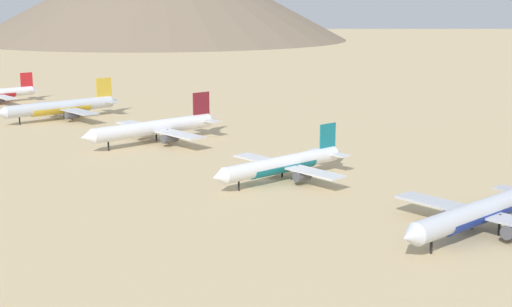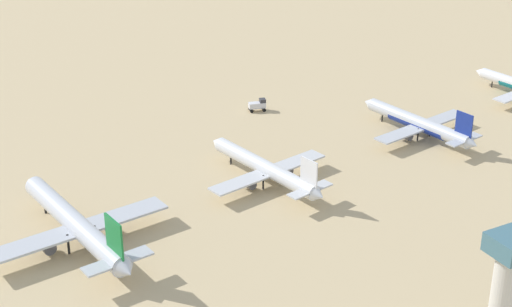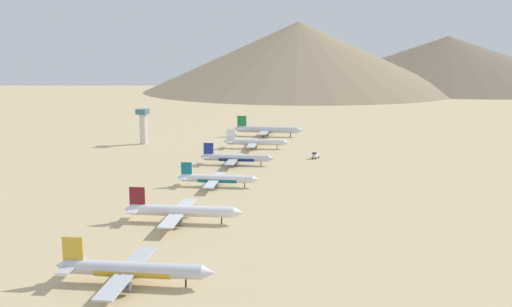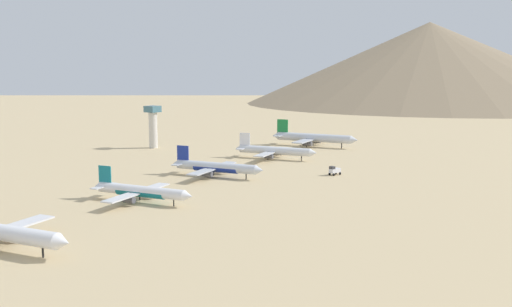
{
  "view_description": "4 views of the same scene",
  "coord_description": "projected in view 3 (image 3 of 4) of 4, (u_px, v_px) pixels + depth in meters",
  "views": [
    {
      "loc": [
        86.17,
        132.66,
        40.07
      ],
      "look_at": [
        -1.33,
        -6.55,
        4.83
      ],
      "focal_mm": 50.55,
      "sensor_mm": 36.0,
      "label": 1
    },
    {
      "loc": [
        -179.46,
        198.26,
        96.8
      ],
      "look_at": [
        -8.66,
        104.87,
        5.7
      ],
      "focal_mm": 57.88,
      "sensor_mm": 36.0,
      "label": 2
    },
    {
      "loc": [
        86.03,
        -232.42,
        63.33
      ],
      "look_at": [
        -1.1,
        61.35,
        5.39
      ],
      "focal_mm": 38.33,
      "sensor_mm": 36.0,
      "label": 3
    },
    {
      "loc": [
        130.43,
        -125.43,
        43.65
      ],
      "look_at": [
        -12.23,
        85.52,
        5.5
      ],
      "focal_mm": 38.74,
      "sensor_mm": 36.0,
      "label": 4
    }
  ],
  "objects": [
    {
      "name": "parked_jet_6",
      "position": [
        267.0,
        130.0,
        407.67
      ],
      "size": [
        52.49,
        42.85,
        15.15
      ],
      "color": "silver",
      "rests_on": "ground"
    },
    {
      "name": "parked_jet_2",
      "position": [
        181.0,
        211.0,
        203.41
      ],
      "size": [
        45.47,
        37.21,
        13.16
      ],
      "color": "white",
      "rests_on": "ground"
    },
    {
      "name": "desert_hill_3",
      "position": [
        447.0,
        62.0,
        956.72
      ],
      "size": [
        514.89,
        514.89,
        87.93
      ],
      "primitive_type": "cone",
      "color": "#70604C",
      "rests_on": "ground"
    },
    {
      "name": "parked_jet_5",
      "position": [
        255.0,
        142.0,
        357.47
      ],
      "size": [
        43.25,
        35.43,
        12.54
      ],
      "color": "silver",
      "rests_on": "ground"
    },
    {
      "name": "control_tower",
      "position": [
        143.0,
        124.0,
        373.53
      ],
      "size": [
        7.2,
        7.2,
        24.1
      ],
      "color": "beige",
      "rests_on": "ground"
    },
    {
      "name": "parked_jet_3",
      "position": [
        217.0,
        179.0,
        257.18
      ],
      "size": [
        39.49,
        32.3,
        11.42
      ],
      "color": "white",
      "rests_on": "ground"
    },
    {
      "name": "parked_jet_4",
      "position": [
        236.0,
        158.0,
        305.96
      ],
      "size": [
        42.38,
        34.68,
        12.26
      ],
      "color": "silver",
      "rests_on": "ground"
    },
    {
      "name": "parked_jet_1",
      "position": [
        132.0,
        270.0,
        149.29
      ],
      "size": [
        45.06,
        36.87,
        13.04
      ],
      "color": "silver",
      "rests_on": "ground"
    },
    {
      "name": "desert_hill_0",
      "position": [
        299.0,
        56.0,
        863.88
      ],
      "size": [
        489.07,
        489.07,
        108.33
      ],
      "primitive_type": "cone",
      "color": "#8C775B",
      "rests_on": "ground"
    },
    {
      "name": "ground_plane",
      "position": [
        221.0,
        188.0,
        254.75
      ],
      "size": [
        1915.65,
        1915.65,
        0.0
      ],
      "primitive_type": "plane",
      "color": "tan"
    },
    {
      "name": "service_truck",
      "position": [
        315.0,
        155.0,
        324.76
      ],
      "size": [
        3.95,
        5.63,
        3.9
      ],
      "color": "silver",
      "rests_on": "ground"
    }
  ]
}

